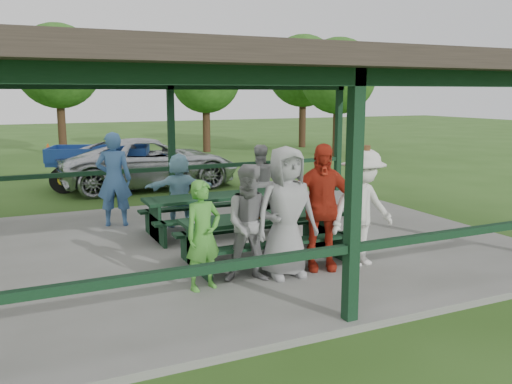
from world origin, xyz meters
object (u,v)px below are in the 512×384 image
picnic_table_far (217,209)px  spectator_grey (259,182)px  contestant_green (203,235)px  contestant_grey_mid (286,212)px  pickup_truck (150,163)px  picnic_table_near (263,232)px  spectator_lblue (179,190)px  contestant_red (321,207)px  spectator_blue (114,179)px  contestant_grey_left (252,224)px  farm_trailer (100,166)px  contestant_white_fedora (362,208)px

picnic_table_far → spectator_grey: spectator_grey is taller
picnic_table_far → contestant_green: size_ratio=1.82×
picnic_table_far → contestant_grey_mid: size_ratio=1.44×
contestant_green → pickup_truck: contestant_green is taller
contestant_grey_mid → pickup_truck: 9.11m
picnic_table_near → spectator_lblue: bearing=101.4°
picnic_table_near → contestant_red: contestant_red is taller
contestant_grey_mid → spectator_blue: contestant_grey_mid is taller
contestant_red → spectator_lblue: contestant_red is taller
contestant_grey_mid → spectator_blue: size_ratio=1.01×
contestant_grey_left → farm_trailer: 9.63m
contestant_green → contestant_grey_left: size_ratio=0.90×
spectator_grey → spectator_lblue: bearing=3.9°
contestant_green → contestant_white_fedora: (2.65, -0.03, 0.16)m
contestant_red → contestant_white_fedora: size_ratio=1.03×
contestant_red → picnic_table_far: bearing=123.5°
contestant_grey_left → contestant_red: size_ratio=0.87×
pickup_truck → spectator_grey: bearing=-170.4°
picnic_table_far → contestant_grey_left: (-0.52, -2.84, 0.38)m
spectator_blue → contestant_grey_mid: bearing=128.2°
picnic_table_near → contestant_grey_left: 1.09m
contestant_green → contestant_white_fedora: contestant_white_fedora is taller
contestant_white_fedora → picnic_table_near: bearing=139.8°
contestant_grey_mid → contestant_red: (0.65, 0.08, 0.00)m
contestant_grey_left → spectator_blue: bearing=124.4°
picnic_table_far → contestant_grey_left: contestant_grey_left is taller
contestant_green → spectator_blue: (-0.43, 4.28, 0.20)m
contestant_grey_mid → spectator_blue: bearing=113.9°
picnic_table_far → contestant_red: size_ratio=1.43×
contestant_red → spectator_grey: size_ratio=1.21×
picnic_table_near → contestant_grey_mid: bearing=-92.3°
spectator_blue → pickup_truck: bearing=-95.7°
contestant_grey_mid → farm_trailer: (-1.19, 9.61, -0.41)m
picnic_table_near → contestant_grey_mid: (-0.03, -0.85, 0.51)m
picnic_table_near → pickup_truck: pickup_truck is taller
contestant_grey_left → farm_trailer: size_ratio=0.45×
contestant_green → farm_trailer: bearing=74.9°
contestant_grey_left → farm_trailer: contestant_grey_left is taller
farm_trailer → contestant_green: bearing=-72.3°
spectator_grey → contestant_grey_left: bearing=70.7°
picnic_table_near → picnic_table_far: bearing=91.7°
contestant_grey_left → pickup_truck: bearing=104.2°
picnic_table_near → contestant_grey_mid: contestant_grey_mid is taller
contestant_white_fedora → spectator_blue: 5.30m
contestant_green → farm_trailer: contestant_green is taller
contestant_grey_left → contestant_white_fedora: size_ratio=0.90×
contestant_grey_left → contestant_red: contestant_red is taller
picnic_table_near → spectator_blue: (-1.77, 3.43, 0.50)m
contestant_green → spectator_blue: bearing=81.3°
picnic_table_far → contestant_red: contestant_red is taller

